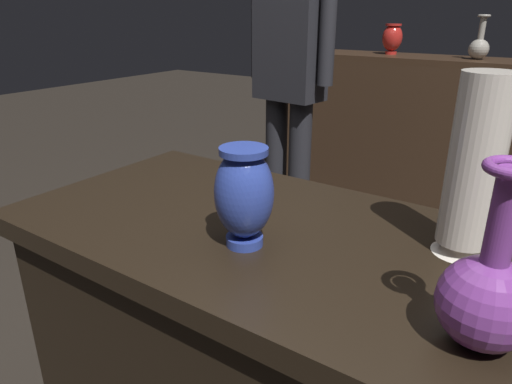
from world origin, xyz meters
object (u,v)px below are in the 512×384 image
object	(u,v)px
vase_left_accent	(474,170)
shelf_vase_left	(392,38)
vase_tall_behind	(487,294)
visitor_near_left	(290,62)
shelf_vase_center	(479,46)
vase_centerpiece	(244,194)
shelf_vase_far_left	(316,33)

from	to	relation	value
vase_left_accent	shelf_vase_left	xyz separation A→B (m)	(-0.91, 2.11, 0.12)
vase_tall_behind	visitor_near_left	size ratio (longest dim) A/B	0.16
shelf_vase_center	shelf_vase_left	size ratio (longest dim) A/B	1.31
vase_centerpiece	visitor_near_left	world-z (taller)	visitor_near_left
shelf_vase_far_left	shelf_vase_left	world-z (taller)	shelf_vase_far_left
vase_centerpiece	shelf_vase_left	world-z (taller)	shelf_vase_left
visitor_near_left	vase_tall_behind	bearing A→B (deg)	137.36
shelf_vase_center	visitor_near_left	size ratio (longest dim) A/B	0.14
shelf_vase_center	vase_centerpiece	bearing A→B (deg)	-89.76
visitor_near_left	shelf_vase_far_left	bearing A→B (deg)	-61.12
vase_tall_behind	shelf_vase_center	distance (m)	2.40
vase_centerpiece	vase_tall_behind	bearing A→B (deg)	-6.67
vase_centerpiece	shelf_vase_center	distance (m)	2.30
vase_tall_behind	shelf_vase_far_left	world-z (taller)	shelf_vase_far_left
shelf_vase_left	visitor_near_left	size ratio (longest dim) A/B	0.11
shelf_vase_left	visitor_near_left	xyz separation A→B (m)	(-0.11, -1.08, -0.07)
shelf_vase_far_left	visitor_near_left	xyz separation A→B (m)	(0.41, -1.04, -0.08)
vase_left_accent	shelf_vase_center	xyz separation A→B (m)	(-0.39, 2.07, 0.09)
vase_tall_behind	shelf_vase_far_left	bearing A→B (deg)	122.79
shelf_vase_left	shelf_vase_far_left	bearing A→B (deg)	-175.86
vase_left_accent	shelf_vase_center	bearing A→B (deg)	100.54
shelf_vase_far_left	visitor_near_left	distance (m)	1.13
vase_centerpiece	shelf_vase_far_left	world-z (taller)	shelf_vase_far_left
visitor_near_left	vase_left_accent	bearing A→B (deg)	141.81
visitor_near_left	vase_centerpiece	bearing A→B (deg)	124.28
vase_left_accent	visitor_near_left	xyz separation A→B (m)	(-1.01, 1.03, 0.05)
shelf_vase_far_left	visitor_near_left	world-z (taller)	visitor_near_left
vase_centerpiece	shelf_vase_left	size ratio (longest dim) A/B	1.14
vase_centerpiece	shelf_vase_left	distance (m)	2.39
shelf_vase_left	visitor_near_left	bearing A→B (deg)	-95.62
vase_left_accent	visitor_near_left	distance (m)	1.44
vase_tall_behind	vase_left_accent	xyz separation A→B (m)	(-0.08, 0.27, 0.09)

